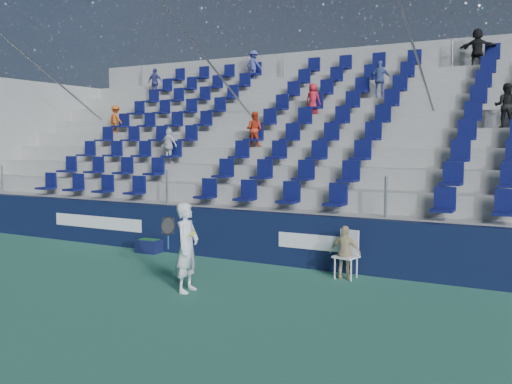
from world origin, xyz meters
The scene contains 7 objects.
ground centered at (0.00, 0.00, 0.00)m, with size 70.00×70.00×0.00m, color #31735B.
sponsor_wall centered at (0.00, 3.15, 0.60)m, with size 24.00×0.32×1.20m.
grandstand centered at (0.00, 8.24, 2.13)m, with size 24.00×8.17×6.63m.
tennis_player centered at (0.23, 0.08, 0.85)m, with size 0.69×0.68×1.71m.
line_judge_chair centered at (2.49, 2.65, 0.57)m, with size 0.52×0.54×1.00m.
line_judge centered at (2.49, 2.50, 0.56)m, with size 0.65×0.27×1.12m, color tan.
ball_bin centered at (-2.94, 2.75, 0.19)m, with size 0.64×0.43×0.35m.
Camera 1 is at (6.58, -8.58, 2.82)m, focal length 40.00 mm.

